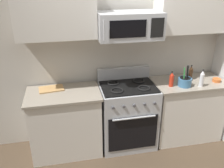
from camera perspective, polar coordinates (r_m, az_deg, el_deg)
The scene contains 13 objects.
wall_back at distance 3.49m, azimuth 2.39°, elevation 7.63°, with size 8.00×0.10×2.60m, color beige.
counter_left at distance 3.42m, azimuth -10.74°, elevation -8.85°, with size 0.95×0.59×0.91m.
range_oven at distance 3.51m, azimuth 3.60°, elevation -7.13°, with size 0.76×0.63×1.09m.
counter_right at distance 3.83m, azimuth 16.82°, elevation -5.63°, with size 1.03×0.59×0.91m.
microwave at distance 3.07m, azimuth 4.10°, elevation 13.50°, with size 0.79×0.44×0.32m.
upper_cabinets_left at distance 3.04m, azimuth -13.20°, elevation 16.82°, with size 0.94×0.34×0.70m.
upper_cabinets_right at distance 3.50m, azimuth 18.82°, elevation 17.14°, with size 1.02×0.34×0.70m.
utensil_crock at distance 3.44m, azimuth 16.66°, elevation 0.57°, with size 0.18×0.18×0.31m.
cutting_board at distance 3.32m, azimuth -14.01°, elevation -1.09°, with size 0.32×0.21×0.02m, color tan.
bottle_hot_sauce at distance 3.37m, azimuth 13.74°, elevation 1.02°, with size 0.06×0.06×0.22m.
bottle_vinegar at distance 3.48m, azimuth 20.26°, elevation 1.15°, with size 0.06×0.06×0.24m.
bottle_soy at distance 3.66m, azimuth 17.92°, elevation 2.44°, with size 0.06×0.06×0.22m.
prep_bowl at distance 3.75m, azimuth 23.28°, elevation 0.87°, with size 0.12×0.12×0.04m.
Camera 1 is at (-0.82, -2.19, 2.31)m, focal length 39.11 mm.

